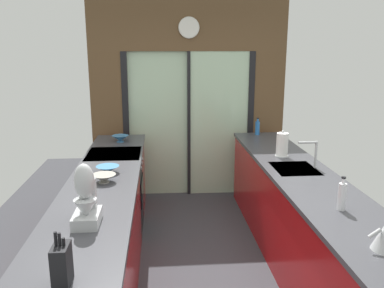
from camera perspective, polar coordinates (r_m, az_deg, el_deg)
name	(u,v)px	position (r m, az deg, el deg)	size (l,w,h in m)	color
ground_plane	(202,257)	(4.23, 1.41, -15.67)	(5.04, 7.60, 0.02)	#38383D
back_wall_unit	(189,87)	(5.51, -0.47, 8.07)	(2.64, 0.12, 2.70)	brown
left_counter_run	(102,239)	(3.61, -12.62, -12.96)	(0.62, 3.80, 0.92)	#AD0C0F
right_counter_run	(302,223)	(3.95, 15.40, -10.75)	(0.62, 3.80, 0.92)	#AD0C0F
sink_faucet	(313,150)	(4.02, 16.76, -0.85)	(0.19, 0.02, 0.27)	#B7BABC
oven_range	(116,193)	(4.64, -10.74, -6.87)	(0.60, 0.60, 0.92)	black
mixing_bowl_near	(104,178)	(3.56, -12.39, -4.74)	(0.21, 0.21, 0.07)	gray
mixing_bowl_mid	(108,169)	(3.81, -11.87, -3.51)	(0.22, 0.22, 0.07)	teal
mixing_bowl_far	(120,138)	(5.01, -10.15, 0.79)	(0.20, 0.20, 0.08)	teal
knife_block	(62,265)	(2.15, -18.00, -15.98)	(0.08, 0.14, 0.28)	black
stand_mixer	(86,201)	(2.74, -14.80, -7.82)	(0.17, 0.27, 0.42)	#B7BABC
soap_bottle_near	(342,196)	(3.08, 20.51, -6.91)	(0.06, 0.06, 0.25)	silver
soap_bottle_far	(257,128)	(5.40, 9.27, 2.32)	(0.06, 0.06, 0.23)	#286BB7
paper_towel_roll	(282,145)	(4.36, 12.67, -0.13)	(0.14, 0.14, 0.28)	#B7BABC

